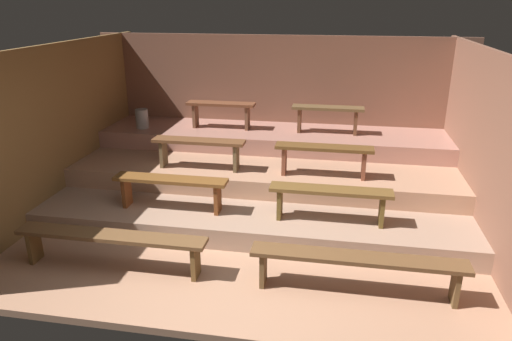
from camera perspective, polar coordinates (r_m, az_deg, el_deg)
name	(u,v)px	position (r m, az deg, el deg)	size (l,w,h in m)	color
ground	(256,217)	(6.55, 0.05, -5.63)	(6.33, 5.04, 0.08)	#A97B5E
wall_back	(278,102)	(8.20, 2.72, 8.28)	(6.33, 0.06, 2.25)	brown
wall_left	(60,126)	(7.16, -22.66, 4.97)	(0.06, 5.04, 2.25)	brown
wall_right	(485,147)	(6.30, 26.01, 2.55)	(0.06, 5.04, 2.25)	brown
platform_lower	(263,191)	(6.96, 0.82, -2.49)	(5.53, 3.18, 0.26)	#A07F69
platform_middle	(268,164)	(7.30, 1.43, 0.81)	(5.53, 2.24, 0.26)	tan
platform_upper	(273,138)	(7.72, 2.06, 3.94)	(5.53, 1.17, 0.26)	#AC7565
bench_floor_left	(111,240)	(5.37, -17.20, -8.08)	(2.13, 0.26, 0.43)	brown
bench_floor_right	(357,263)	(4.84, 12.20, -10.88)	(2.13, 0.26, 0.43)	brown
bench_lower_left	(171,185)	(6.03, -10.32, -1.70)	(1.46, 0.26, 0.43)	brown
bench_lower_right	(330,196)	(5.68, 9.03, -3.03)	(1.46, 0.26, 0.43)	brown
bench_middle_left	(199,146)	(6.67, -6.95, 2.96)	(1.31, 0.26, 0.43)	brown
bench_middle_right	(324,153)	(6.39, 8.25, 2.14)	(1.31, 0.26, 0.43)	brown
bench_upper_left	(221,109)	(7.79, -4.28, 7.48)	(1.12, 0.26, 0.43)	brown
bench_upper_right	(328,113)	(7.55, 8.70, 6.91)	(1.12, 0.26, 0.43)	brown
pail_upper	(142,119)	(8.03, -13.68, 6.13)	(0.21, 0.21, 0.31)	gray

